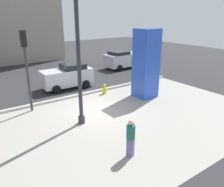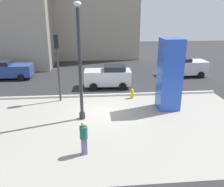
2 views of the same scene
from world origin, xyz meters
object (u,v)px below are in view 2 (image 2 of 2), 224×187
car_passing_lane (7,70)px  car_curb_west (185,67)px  traffic_light_far_side (57,58)px  art_pillar_blue (170,75)px  fire_hydrant (132,94)px  car_curb_east (108,76)px  lamp_post (80,66)px  pedestrian_crossing (84,136)px

car_passing_lane → car_curb_west: bearing=-1.9°
car_passing_lane → traffic_light_far_side: bearing=-48.3°
art_pillar_blue → fire_hydrant: (-2.07, 2.05, -1.97)m
art_pillar_blue → traffic_light_far_side: bearing=164.6°
car_curb_east → car_passing_lane: size_ratio=0.87×
lamp_post → car_curb_east: bearing=71.2°
art_pillar_blue → traffic_light_far_side: (-7.40, 2.04, 0.85)m
car_curb_west → pedestrian_crossing: (-9.71, -12.92, -0.02)m
car_passing_lane → pedestrian_crossing: 15.46m
traffic_light_far_side → car_passing_lane: size_ratio=1.05×
lamp_post → art_pillar_blue: (5.74, 1.21, -0.98)m
fire_hydrant → car_curb_east: 3.33m
lamp_post → car_curb_west: bearing=42.4°
car_curb_east → traffic_light_far_side: bearing=-142.4°
lamp_post → fire_hydrant: lamp_post is taller
fire_hydrant → traffic_light_far_side: 6.04m
lamp_post → car_curb_west: (9.90, 9.05, -2.38)m
traffic_light_far_side → car_curb_east: (3.76, 2.89, -2.25)m
lamp_post → fire_hydrant: 5.73m
traffic_light_far_side → pedestrian_crossing: (1.86, -7.12, -2.27)m
lamp_post → pedestrian_crossing: lamp_post is taller
car_curb_east → car_curb_west: 8.33m
fire_hydrant → traffic_light_far_side: traffic_light_far_side is taller
lamp_post → car_curb_east: (2.10, 6.15, -2.37)m
lamp_post → pedestrian_crossing: (0.19, -3.87, -2.40)m
lamp_post → traffic_light_far_side: 3.66m
car_curb_east → art_pillar_blue: bearing=-53.6°
lamp_post → car_curb_west: size_ratio=1.68×
lamp_post → car_curb_west: 13.63m
lamp_post → car_curb_west: lamp_post is taller
car_curb_east → car_passing_lane: 10.06m
art_pillar_blue → car_curb_west: art_pillar_blue is taller
car_curb_west → pedestrian_crossing: 16.16m
art_pillar_blue → fire_hydrant: 3.52m
lamp_post → art_pillar_blue: bearing=12.0°
car_curb_east → car_passing_lane: bearing=159.8°
traffic_light_far_side → pedestrian_crossing: traffic_light_far_side is taller
car_passing_lane → pedestrian_crossing: size_ratio=2.73×
car_curb_west → car_curb_east: bearing=-159.6°
lamp_post → fire_hydrant: bearing=41.7°
car_passing_lane → pedestrian_crossing: car_passing_lane is taller
fire_hydrant → car_curb_east: bearing=118.6°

